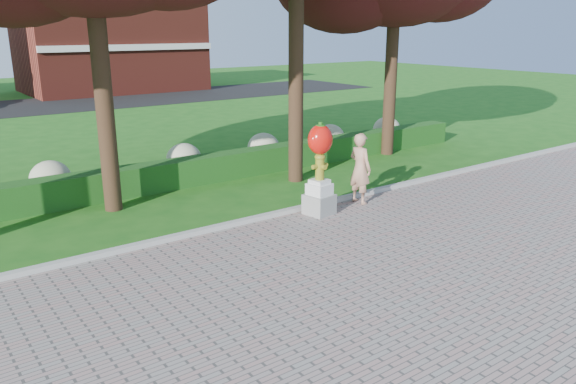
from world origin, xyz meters
name	(u,v)px	position (x,y,z in m)	size (l,w,h in m)	color
ground	(322,268)	(0.00, 0.00, 0.00)	(100.00, 100.00, 0.00)	#1C5A16
walkway	(503,361)	(0.00, -4.00, 0.02)	(40.00, 14.00, 0.04)	gray
curb	(241,223)	(0.00, 3.00, 0.07)	(40.00, 0.18, 0.15)	#ADADA5
lawn_hedge	(168,175)	(0.00, 7.00, 0.40)	(24.00, 0.70, 0.80)	#164F17
hydrangea_row	(171,161)	(0.57, 8.00, 0.55)	(20.10, 1.10, 0.99)	#B2B288
street	(15,108)	(0.00, 28.00, 0.01)	(50.00, 8.00, 0.02)	black
building_right	(110,46)	(8.00, 34.00, 3.20)	(12.00, 8.00, 6.40)	maroon
hydrant_sculpture	(320,166)	(1.98, 2.50, 1.26)	(0.72, 0.72, 2.31)	gray
woman	(360,168)	(3.42, 2.60, 0.98)	(0.68, 0.45, 1.87)	tan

